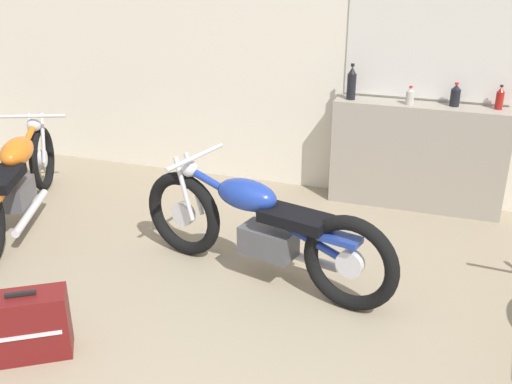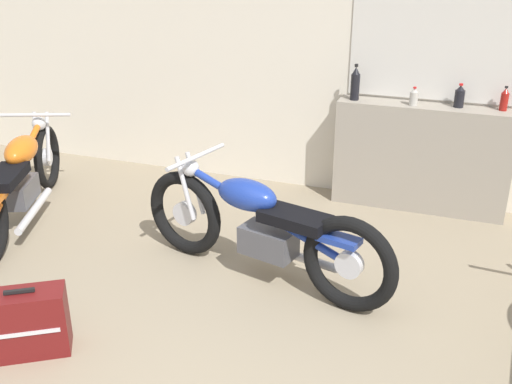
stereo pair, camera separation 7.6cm
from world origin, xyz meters
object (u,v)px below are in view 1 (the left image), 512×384
(motorcycle_orange, at_px, (17,179))
(motorcycle_blue, at_px, (260,228))
(bottle_right_center, at_px, (500,98))
(bottle_center, at_px, (455,96))
(bottle_left_center, at_px, (410,96))
(hard_case_darkred, at_px, (26,326))
(bottle_leftmost, at_px, (352,84))

(motorcycle_orange, bearing_deg, motorcycle_blue, -5.72)
(bottle_right_center, bearing_deg, motorcycle_orange, -158.76)
(bottle_center, distance_m, motorcycle_blue, 2.17)
(bottle_left_center, xyz_separation_m, hard_case_darkred, (-1.86, -2.90, -0.83))
(motorcycle_blue, bearing_deg, motorcycle_orange, 174.28)
(bottle_leftmost, distance_m, bottle_center, 0.89)
(bottle_left_center, bearing_deg, motorcycle_blue, -116.89)
(bottle_center, bearing_deg, hard_case_darkred, -126.85)
(bottle_right_center, relative_size, motorcycle_orange, 0.10)
(bottle_center, distance_m, motorcycle_orange, 3.82)
(bottle_leftmost, bearing_deg, bottle_center, 3.36)
(motorcycle_orange, distance_m, hard_case_darkred, 1.95)
(motorcycle_blue, relative_size, hard_case_darkred, 3.85)
(motorcycle_orange, bearing_deg, hard_case_darkred, -50.55)
(bottle_left_center, bearing_deg, bottle_right_center, 6.39)
(bottle_left_center, xyz_separation_m, motorcycle_orange, (-3.09, -1.40, -0.63))
(motorcycle_blue, height_order, motorcycle_orange, motorcycle_blue)
(bottle_leftmost, height_order, motorcycle_blue, bottle_leftmost)
(bottle_leftmost, relative_size, motorcycle_orange, 0.16)
(motorcycle_orange, bearing_deg, bottle_right_center, 21.24)
(bottle_right_center, height_order, hard_case_darkred, bottle_right_center)
(bottle_leftmost, height_order, bottle_center, bottle_leftmost)
(bottle_left_center, bearing_deg, bottle_center, 10.24)
(motorcycle_orange, bearing_deg, bottle_center, 23.00)
(bottle_center, xyz_separation_m, bottle_right_center, (0.36, 0.01, 0.00))
(bottle_leftmost, distance_m, hard_case_darkred, 3.33)
(bottle_center, bearing_deg, bottle_right_center, 2.33)
(hard_case_darkred, bearing_deg, motorcycle_orange, 129.45)
(bottle_leftmost, xyz_separation_m, bottle_left_center, (0.52, -0.01, -0.07))
(bottle_right_center, xyz_separation_m, motorcycle_orange, (-3.82, -1.48, -0.65))
(bottle_leftmost, distance_m, bottle_left_center, 0.52)
(bottle_right_center, bearing_deg, hard_case_darkred, -130.87)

